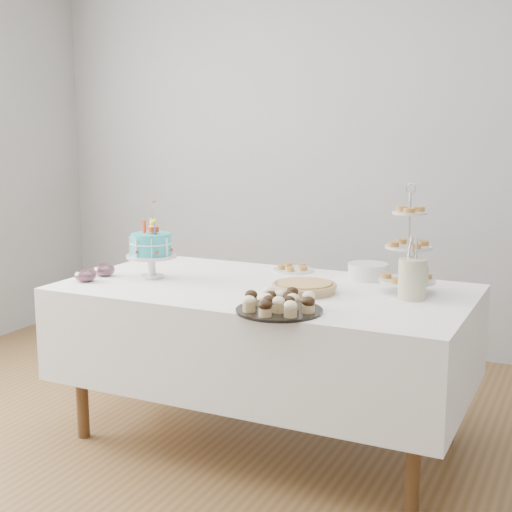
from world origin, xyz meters
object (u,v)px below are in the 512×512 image
at_px(cupcake_tray, 279,302).
at_px(pie, 304,287).
at_px(tiered_stand, 408,248).
at_px(jam_bowl_a, 85,275).
at_px(jam_bowl_b, 104,270).
at_px(table, 265,333).
at_px(utensil_pitcher, 412,277).
at_px(pastry_plate, 293,268).
at_px(birthday_cake, 152,257).
at_px(plate_stack, 368,271).

bearing_deg(cupcake_tray, pie, 95.74).
bearing_deg(tiered_stand, cupcake_tray, -123.98).
distance_m(jam_bowl_a, jam_bowl_b, 0.15).
height_order(table, jam_bowl_a, jam_bowl_a).
bearing_deg(table, jam_bowl_b, -170.98).
bearing_deg(tiered_stand, utensil_pitcher, -66.62).
height_order(tiered_stand, jam_bowl_b, tiered_stand).
bearing_deg(pie, pastry_plate, 118.70).
distance_m(pie, jam_bowl_b, 1.06).
relative_size(birthday_cake, cupcake_tray, 1.07).
relative_size(birthday_cake, plate_stack, 1.92).
bearing_deg(utensil_pitcher, cupcake_tray, -149.65).
bearing_deg(birthday_cake, pastry_plate, 49.22).
xyz_separation_m(birthday_cake, plate_stack, (0.99, 0.45, -0.07)).
distance_m(plate_stack, jam_bowl_b, 1.33).
bearing_deg(plate_stack, pastry_plate, 177.05).
relative_size(table, tiered_stand, 3.84).
distance_m(table, jam_bowl_a, 0.92).
xyz_separation_m(cupcake_tray, jam_bowl_b, (-1.09, 0.27, -0.01)).
bearing_deg(jam_bowl_b, utensil_pitcher, 7.06).
bearing_deg(pastry_plate, pie, -61.30).
relative_size(table, pie, 6.40).
bearing_deg(pie, table, 170.65).
height_order(birthday_cake, cupcake_tray, birthday_cake).
distance_m(cupcake_tray, utensil_pitcher, 0.63).
height_order(birthday_cake, pastry_plate, birthday_cake).
relative_size(plate_stack, jam_bowl_a, 1.86).
bearing_deg(plate_stack, jam_bowl_b, -157.40).
bearing_deg(plate_stack, birthday_cake, -155.66).
relative_size(jam_bowl_a, utensil_pitcher, 0.39).
relative_size(cupcake_tray, plate_stack, 1.79).
distance_m(jam_bowl_a, utensil_pitcher, 1.57).
height_order(tiered_stand, utensil_pitcher, tiered_stand).
relative_size(plate_stack, utensil_pitcher, 0.73).
height_order(cupcake_tray, jam_bowl_b, cupcake_tray).
xyz_separation_m(table, pie, (0.22, -0.04, 0.25)).
bearing_deg(table, plate_stack, 44.14).
relative_size(cupcake_tray, jam_bowl_a, 3.32).
xyz_separation_m(table, cupcake_tray, (0.25, -0.40, 0.27)).
bearing_deg(tiered_stand, plate_stack, 140.12).
bearing_deg(birthday_cake, tiered_stand, 20.98).
bearing_deg(pie, jam_bowl_a, -166.84).
height_order(birthday_cake, utensil_pitcher, birthday_cake).
bearing_deg(jam_bowl_a, cupcake_tray, -6.15).
height_order(pie, utensil_pitcher, utensil_pitcher).
bearing_deg(plate_stack, table, -135.86).
bearing_deg(jam_bowl_b, pastry_plate, 33.14).
height_order(cupcake_tray, tiered_stand, tiered_stand).
bearing_deg(plate_stack, cupcake_tray, -100.06).
height_order(birthday_cake, plate_stack, birthday_cake).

